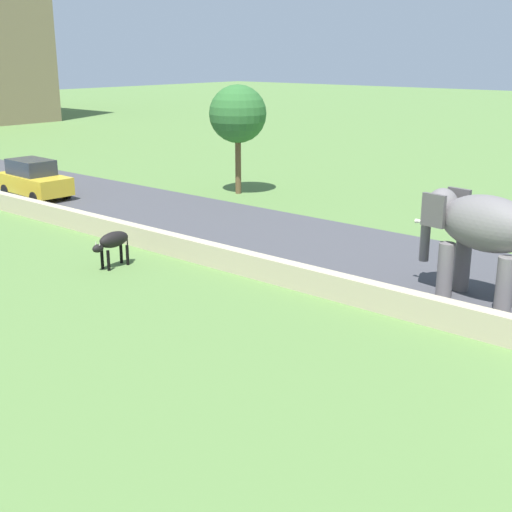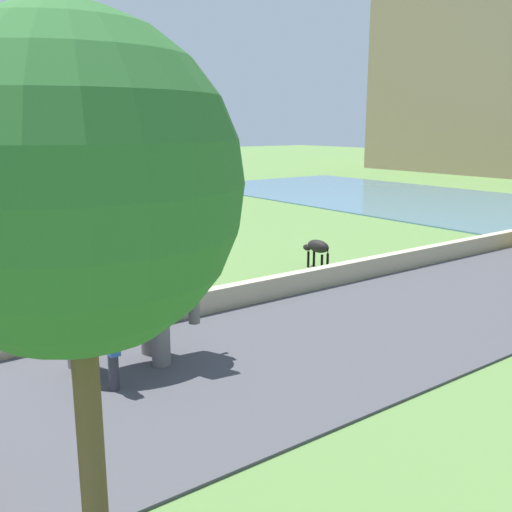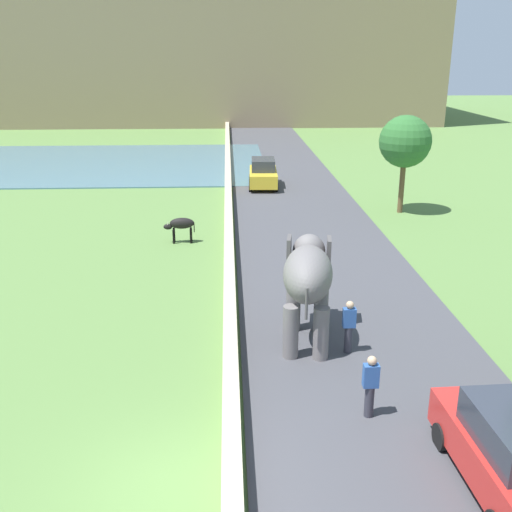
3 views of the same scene
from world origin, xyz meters
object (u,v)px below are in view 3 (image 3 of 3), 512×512
object	(u,v)px
car_red	(511,451)
person_beside_elephant	(349,326)
elephant	(308,278)
car_yellow	(263,174)
cow_black	(181,225)
person_trailing	(370,386)

from	to	relation	value
car_red	person_beside_elephant	bearing A→B (deg)	109.58
elephant	car_red	size ratio (longest dim) A/B	0.88
car_yellow	cow_black	bearing A→B (deg)	-111.07
person_beside_elephant	car_red	world-z (taller)	car_red
person_trailing	cow_black	world-z (taller)	person_trailing
person_beside_elephant	car_red	bearing A→B (deg)	-70.42
person_trailing	elephant	bearing A→B (deg)	103.66
car_yellow	car_red	distance (m)	28.04
cow_black	person_beside_elephant	bearing A→B (deg)	-63.04
car_red	elephant	bearing A→B (deg)	115.52
person_trailing	car_yellow	distance (m)	25.33
person_trailing	car_yellow	xyz separation A→B (m)	(-1.00, 25.31, 0.03)
car_yellow	cow_black	distance (m)	12.17
car_red	car_yellow	bearing A→B (deg)	96.45
person_trailing	car_yellow	world-z (taller)	car_yellow
person_beside_elephant	cow_black	xyz separation A→B (m)	(-5.49, 10.80, -0.04)
car_red	cow_black	size ratio (longest dim) A/B	2.91
person_beside_elephant	person_trailing	bearing A→B (deg)	-92.16
person_beside_elephant	cow_black	size ratio (longest dim) A/B	1.17
elephant	car_yellow	bearing A→B (deg)	90.08
person_trailing	cow_black	distance (m)	14.96
elephant	car_yellow	xyz separation A→B (m)	(-0.03, 21.33, -1.14)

